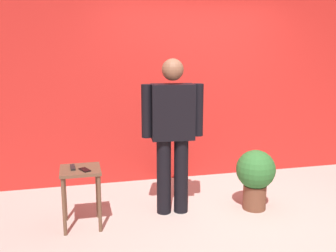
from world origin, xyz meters
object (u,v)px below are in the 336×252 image
object	(u,v)px
side_table	(81,181)
cell_phone	(85,170)
standing_person	(173,129)
tv_remote	(73,167)
potted_plant	(255,175)

from	to	relation	value
side_table	cell_phone	xyz separation A→B (m)	(0.04, -0.07, 0.14)
standing_person	tv_remote	size ratio (longest dim) A/B	9.99
cell_phone	tv_remote	size ratio (longest dim) A/B	0.85
side_table	tv_remote	world-z (taller)	tv_remote
standing_person	tv_remote	xyz separation A→B (m)	(-1.06, -0.09, -0.33)
cell_phone	tv_remote	distance (m)	0.15
standing_person	side_table	xyz separation A→B (m)	(-0.99, -0.12, -0.47)
standing_person	cell_phone	xyz separation A→B (m)	(-0.94, -0.18, -0.33)
side_table	cell_phone	size ratio (longest dim) A/B	4.28
standing_person	cell_phone	size ratio (longest dim) A/B	11.79
standing_person	potted_plant	bearing A→B (deg)	-8.45
potted_plant	standing_person	bearing A→B (deg)	171.55
standing_person	cell_phone	bearing A→B (deg)	-169.03
tv_remote	side_table	bearing A→B (deg)	-24.05
cell_phone	tv_remote	bearing A→B (deg)	116.72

